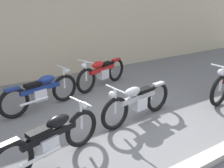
% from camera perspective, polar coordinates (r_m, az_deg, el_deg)
% --- Properties ---
extents(ground_plane, '(40.00, 40.00, 0.00)m').
position_cam_1_polar(ground_plane, '(4.95, 3.16, -9.94)').
color(ground_plane, slate).
extents(building_wall, '(18.00, 0.30, 3.19)m').
position_cam_1_polar(building_wall, '(7.93, -13.67, 13.21)').
color(building_wall, beige).
rests_on(building_wall, ground_plane).
extents(motorcycle_silver, '(1.94, 0.58, 0.87)m').
position_cam_1_polar(motorcycle_silver, '(5.03, 6.10, -4.17)').
color(motorcycle_silver, black).
rests_on(motorcycle_silver, ground_plane).
extents(motorcycle_red, '(1.93, 0.86, 0.90)m').
position_cam_1_polar(motorcycle_red, '(6.87, -2.49, 2.81)').
color(motorcycle_red, black).
rests_on(motorcycle_red, ground_plane).
extents(motorcycle_black, '(1.88, 0.74, 0.87)m').
position_cam_1_polar(motorcycle_black, '(3.88, -14.36, -12.68)').
color(motorcycle_black, black).
rests_on(motorcycle_black, ground_plane).
extents(motorcycle_blue, '(1.95, 0.68, 0.89)m').
position_cam_1_polar(motorcycle_blue, '(5.72, -16.51, -1.77)').
color(motorcycle_blue, black).
rests_on(motorcycle_blue, ground_plane).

